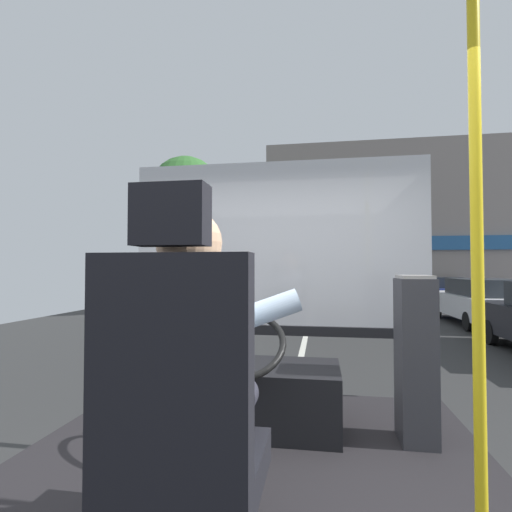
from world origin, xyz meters
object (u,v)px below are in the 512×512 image
object	(u,v)px
fare_box	(416,358)
parked_car_red	(414,287)
handrail_pole	(477,246)
bus_driver	(194,360)
parked_car_white	(485,301)
parked_car_blue	(436,291)
driver_seat	(182,428)
steering_console	(254,394)

from	to	relation	value
fare_box	parked_car_red	distance (m)	20.72
handrail_pole	parked_car_red	distance (m)	21.63
bus_driver	handrail_pole	bearing A→B (deg)	15.03
fare_box	parked_car_white	xyz separation A→B (m)	(4.19, 9.92, -0.43)
handrail_pole	parked_car_blue	xyz separation A→B (m)	(4.39, 16.54, -1.09)
driver_seat	bus_driver	xyz separation A→B (m)	(-0.00, 0.12, 0.19)
driver_seat	parked_car_red	xyz separation A→B (m)	(5.50, 21.52, -0.55)
handrail_pole	parked_car_red	world-z (taller)	handrail_pole
parked_car_white	parked_car_red	size ratio (longest dim) A/B	1.10
parked_car_red	bus_driver	bearing A→B (deg)	-104.41
bus_driver	fare_box	bearing A→B (deg)	50.03
driver_seat	parked_car_blue	bearing A→B (deg)	72.30
parked_car_white	parked_car_blue	distance (m)	5.71
driver_seat	parked_car_white	distance (m)	12.37
driver_seat	parked_car_blue	xyz separation A→B (m)	(5.40, 16.93, -0.51)
steering_console	parked_car_blue	size ratio (longest dim) A/B	0.29
driver_seat	handrail_pole	size ratio (longest dim) A/B	0.57
steering_console	handrail_pole	size ratio (longest dim) A/B	0.49
parked_car_white	steering_console	bearing A→B (deg)	-117.68
handrail_pole	parked_car_white	size ratio (longest dim) A/B	0.50
bus_driver	parked_car_red	bearing A→B (deg)	75.59
driver_seat	parked_car_white	world-z (taller)	driver_seat
steering_console	handrail_pole	distance (m)	1.65
fare_box	parked_car_white	size ratio (longest dim) A/B	0.22
steering_console	parked_car_blue	world-z (taller)	steering_console
steering_console	fare_box	world-z (taller)	fare_box
steering_console	parked_car_blue	distance (m)	16.50
handrail_pole	parked_car_blue	bearing A→B (deg)	75.13
driver_seat	bus_driver	bearing A→B (deg)	90.00
fare_box	bus_driver	bearing A→B (deg)	-129.97
handrail_pole	fare_box	xyz separation A→B (m)	(-0.02, 0.91, -0.62)
parked_car_red	parked_car_white	bearing A→B (deg)	-91.74
handrail_pole	steering_console	bearing A→B (deg)	136.71
handrail_pole	parked_car_blue	size ratio (longest dim) A/B	0.59
driver_seat	parked_car_red	size ratio (longest dim) A/B	0.32
handrail_pole	parked_car_white	world-z (taller)	handrail_pole
fare_box	parked_car_blue	xyz separation A→B (m)	(4.41, 15.63, -0.47)
driver_seat	parked_car_red	distance (m)	22.22
parked_car_white	parked_car_red	distance (m)	10.30
parked_car_white	parked_car_red	xyz separation A→B (m)	(0.31, 10.30, -0.08)
bus_driver	handrail_pole	distance (m)	1.12
bus_driver	parked_car_blue	xyz separation A→B (m)	(5.40, 16.81, -0.70)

